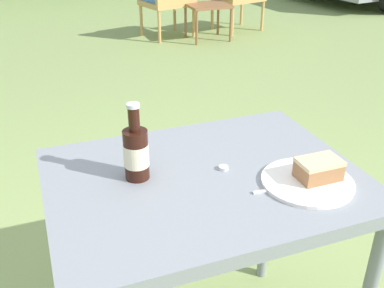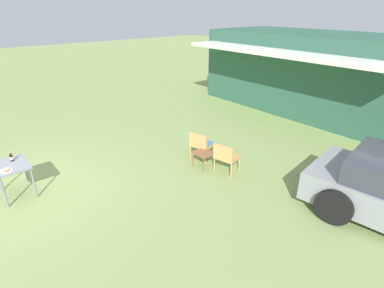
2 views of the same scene
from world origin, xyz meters
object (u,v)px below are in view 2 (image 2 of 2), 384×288
at_px(wicker_chair_plain, 226,156).
at_px(patio_table, 12,168).
at_px(cake_on_plate, 6,170).
at_px(cola_bottle_near, 11,158).
at_px(wicker_chair_cushioned, 201,143).
at_px(garden_side_table, 204,154).

bearing_deg(wicker_chair_plain, patio_table, 48.74).
height_order(cake_on_plate, cola_bottle_near, cola_bottle_near).
height_order(wicker_chair_cushioned, cola_bottle_near, cola_bottle_near).
height_order(wicker_chair_cushioned, wicker_chair_plain, same).
xyz_separation_m(wicker_chair_plain, cake_on_plate, (-1.99, -4.42, 0.31)).
xyz_separation_m(wicker_chair_plain, garden_side_table, (-0.56, -0.24, -0.10)).
bearing_deg(wicker_chair_plain, garden_side_table, 9.83).
height_order(patio_table, cake_on_plate, cake_on_plate).
height_order(patio_table, cola_bottle_near, cola_bottle_near).
bearing_deg(cola_bottle_near, cake_on_plate, -23.68).
bearing_deg(cola_bottle_near, garden_side_table, 65.02).
relative_size(garden_side_table, cola_bottle_near, 2.21).
height_order(wicker_chair_plain, cake_on_plate, cake_on_plate).
height_order(wicker_chair_cushioned, patio_table, wicker_chair_cushioned).
relative_size(garden_side_table, patio_table, 0.56).
bearing_deg(patio_table, cola_bottle_near, 161.89).
xyz_separation_m(patio_table, cake_on_plate, (0.26, -0.13, 0.10)).
bearing_deg(patio_table, garden_side_table, 67.42).
xyz_separation_m(garden_side_table, patio_table, (-1.68, -4.05, 0.30)).
bearing_deg(wicker_chair_plain, cola_bottle_near, 46.59).
distance_m(patio_table, cake_on_plate, 0.31).
relative_size(wicker_chair_cushioned, wicker_chair_plain, 1.00).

